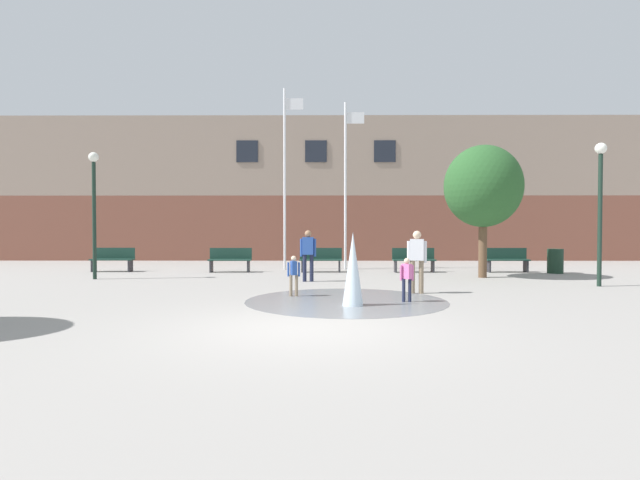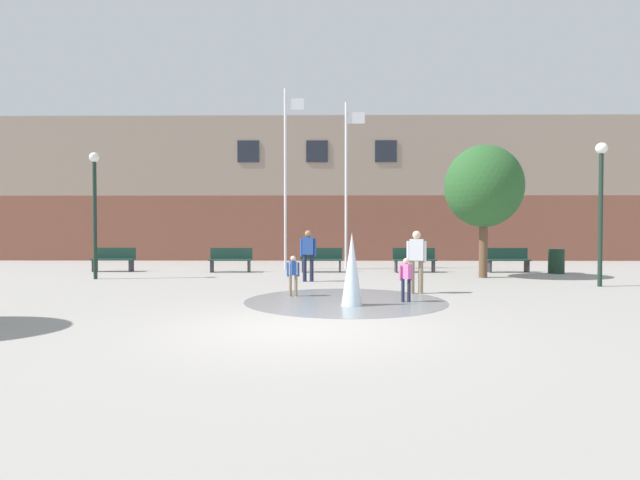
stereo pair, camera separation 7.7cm
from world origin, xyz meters
name	(u,v)px [view 2 (the right image)]	position (x,y,z in m)	size (l,w,h in m)	color
ground_plane	(300,328)	(0.00, 0.00, 0.00)	(100.00, 100.00, 0.00)	gray
library_building	(318,192)	(0.00, 20.28, 3.70)	(36.00, 6.05, 7.41)	brown
splash_fountain	(349,280)	(0.95, 2.69, 0.52)	(4.59, 4.59, 1.57)	gray
park_bench_left_of_flagpoles	(114,259)	(-7.69, 10.81, 0.48)	(1.60, 0.44, 0.91)	#28282D
park_bench_under_left_flagpole	(231,259)	(-3.15, 10.62, 0.48)	(1.60, 0.44, 0.91)	#28282D
park_bench_center	(321,259)	(0.27, 10.66, 0.48)	(1.60, 0.44, 0.91)	#28282D
park_bench_under_right_flagpole	(414,259)	(3.78, 10.63, 0.48)	(1.60, 0.44, 0.91)	#28282D
park_bench_far_right	(507,259)	(7.30, 10.66, 0.48)	(1.60, 0.44, 0.91)	#28282D
adult_watching	(417,257)	(2.73, 4.45, 0.93)	(0.50, 0.28, 1.59)	#89755B
adult_in_red	(308,252)	(-0.11, 7.26, 0.93)	(0.50, 0.24, 1.59)	#1E233D
child_with_pink_shirt	(406,276)	(2.23, 2.98, 0.58)	(0.31, 0.24, 0.99)	#1E233D
child_in_fountain	(293,273)	(-0.36, 3.90, 0.58)	(0.31, 0.24, 0.99)	#89755B
flagpole_left	(286,173)	(-1.15, 11.88, 3.87)	(0.80, 0.10, 7.26)	silver
flagpole_right	(347,180)	(1.29, 11.88, 3.58)	(0.80, 0.10, 6.70)	silver
lamp_post_left_lane	(95,197)	(-7.07, 7.96, 2.67)	(0.32, 0.32, 4.12)	#192D23
lamp_post_right_lane	(601,193)	(8.22, 6.03, 2.65)	(0.32, 0.32, 4.07)	#192D23
trash_can	(556,261)	(8.90, 10.16, 0.45)	(0.56, 0.56, 0.90)	#193323
street_tree_near_building	(484,187)	(5.72, 8.57, 3.05)	(2.58, 2.58, 4.44)	brown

